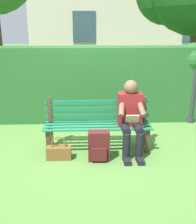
# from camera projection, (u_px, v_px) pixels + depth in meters

# --- Properties ---
(ground) EXTENTS (60.00, 60.00, 0.00)m
(ground) POSITION_uv_depth(u_px,v_px,m) (98.00, 149.00, 4.40)
(ground) COLOR #517F38
(park_bench) EXTENTS (1.73, 0.45, 0.85)m
(park_bench) POSITION_uv_depth(u_px,v_px,m) (98.00, 123.00, 4.33)
(park_bench) COLOR #4C3828
(park_bench) RESTS_ON ground
(person_seated) EXTENTS (0.44, 0.73, 1.15)m
(person_seated) POSITION_uv_depth(u_px,v_px,m) (131.00, 116.00, 4.14)
(person_seated) COLOR maroon
(person_seated) RESTS_ON ground
(hedge_backdrop) EXTENTS (5.87, 0.77, 1.64)m
(hedge_backdrop) POSITION_uv_depth(u_px,v_px,m) (109.00, 82.00, 5.65)
(hedge_backdrop) COLOR #265B28
(hedge_backdrop) RESTS_ON ground
(backpack) EXTENTS (0.32, 0.25, 0.46)m
(backpack) POSITION_uv_depth(u_px,v_px,m) (99.00, 146.00, 3.97)
(backpack) COLOR #4C1919
(backpack) RESTS_ON ground
(handbag) EXTENTS (0.37, 0.14, 0.37)m
(handbag) POSITION_uv_depth(u_px,v_px,m) (59.00, 152.00, 4.02)
(handbag) COLOR brown
(handbag) RESTS_ON ground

